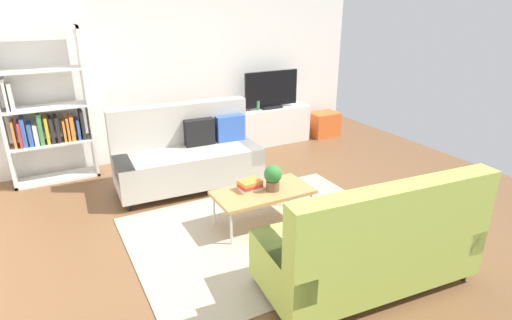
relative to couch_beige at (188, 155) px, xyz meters
name	(u,v)px	position (x,y,z in m)	size (l,w,h in m)	color
ground_plane	(262,223)	(0.38, -1.39, -0.45)	(7.68, 7.68, 0.00)	brown
wall_far	(177,64)	(0.38, 1.41, 1.00)	(6.40, 0.12, 2.90)	white
area_rug	(267,232)	(0.33, -1.62, -0.44)	(2.90, 2.20, 0.01)	tan
couch_beige	(188,155)	(0.00, 0.00, 0.00)	(1.94, 0.93, 1.10)	#B2ADA3
couch_green	(370,244)	(0.66, -2.84, 0.00)	(1.97, 1.00, 1.10)	#A3BC4C
coffee_table	(263,193)	(0.38, -1.42, -0.05)	(1.10, 0.56, 0.42)	#B7844C
tv_console	(270,125)	(1.90, 1.07, -0.13)	(1.40, 0.44, 0.64)	silver
tv	(271,90)	(1.90, 1.05, 0.51)	(1.00, 0.20, 0.64)	black
bookshelf	(45,114)	(-1.62, 1.09, 0.52)	(1.10, 0.36, 2.10)	white
storage_trunk	(324,124)	(3.00, 0.97, -0.23)	(0.52, 0.40, 0.44)	orange
potted_plant	(273,177)	(0.49, -1.46, 0.13)	(0.20, 0.20, 0.29)	brown
table_book_0	(250,188)	(0.27, -1.32, -0.01)	(0.24, 0.18, 0.03)	silver
table_book_1	(250,185)	(0.27, -1.32, 0.03)	(0.24, 0.18, 0.04)	red
table_book_2	(250,182)	(0.27, -1.32, 0.06)	(0.24, 0.18, 0.04)	orange
vase_0	(239,107)	(1.32, 1.12, 0.27)	(0.08, 0.08, 0.15)	silver
vase_1	(247,106)	(1.47, 1.12, 0.27)	(0.11, 0.11, 0.16)	#B24C4C
bottle_0	(258,105)	(1.63, 1.03, 0.27)	(0.06, 0.06, 0.16)	#3F8C4C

